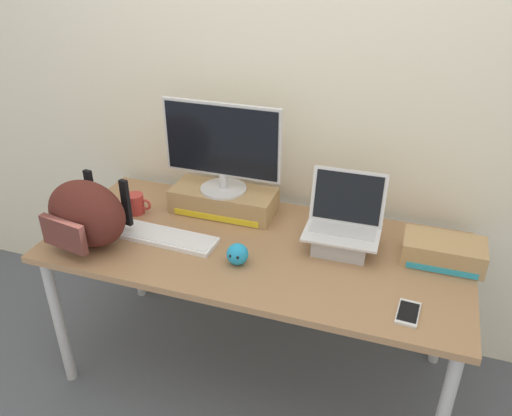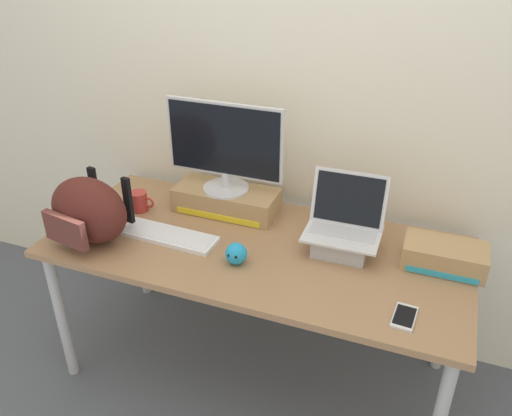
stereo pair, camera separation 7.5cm
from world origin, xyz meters
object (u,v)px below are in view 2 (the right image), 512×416
object	(u,v)px
toner_box_yellow	(226,200)
cell_phone	(404,317)
open_laptop	(343,236)
coffee_mug	(139,201)
toner_box_cyan	(444,256)
messenger_backpack	(88,211)
external_keyboard	(169,236)
desktop_monitor	(225,147)
plush_toy	(236,254)

from	to	relation	value
toner_box_yellow	cell_phone	world-z (taller)	toner_box_yellow
open_laptop	coffee_mug	world-z (taller)	open_laptop
toner_box_cyan	cell_phone	bearing A→B (deg)	-105.55
messenger_backpack	toner_box_yellow	bearing A→B (deg)	54.96
toner_box_yellow	coffee_mug	size ratio (longest dim) A/B	3.96
open_laptop	external_keyboard	size ratio (longest dim) A/B	0.71
coffee_mug	cell_phone	xyz separation A→B (m)	(1.28, -0.33, -0.04)
open_laptop	coffee_mug	bearing A→B (deg)	179.94
desktop_monitor	open_laptop	size ratio (longest dim) A/B	1.74
cell_phone	plush_toy	bearing A→B (deg)	175.51
messenger_backpack	coffee_mug	distance (m)	0.32
coffee_mug	cell_phone	distance (m)	1.33
external_keyboard	messenger_backpack	size ratio (longest dim) A/B	1.10
toner_box_yellow	toner_box_cyan	world-z (taller)	toner_box_yellow
toner_box_yellow	plush_toy	world-z (taller)	toner_box_yellow
coffee_mug	plush_toy	size ratio (longest dim) A/B	1.39
desktop_monitor	toner_box_cyan	world-z (taller)	desktop_monitor
toner_box_cyan	messenger_backpack	bearing A→B (deg)	-166.83
desktop_monitor	toner_box_cyan	distance (m)	1.04
open_laptop	cell_phone	distance (m)	0.47
desktop_monitor	external_keyboard	xyz separation A→B (m)	(-0.14, -0.32, -0.32)
cell_phone	toner_box_cyan	size ratio (longest dim) A/B	0.45
desktop_monitor	plush_toy	bearing A→B (deg)	-61.24
external_keyboard	cell_phone	size ratio (longest dim) A/B	3.13
desktop_monitor	external_keyboard	distance (m)	0.47
toner_box_yellow	open_laptop	bearing A→B (deg)	-12.53
open_laptop	external_keyboard	world-z (taller)	open_laptop
toner_box_yellow	external_keyboard	size ratio (longest dim) A/B	1.10
toner_box_yellow	open_laptop	xyz separation A→B (m)	(0.59, -0.13, 0.01)
desktop_monitor	external_keyboard	world-z (taller)	desktop_monitor
cell_phone	external_keyboard	bearing A→B (deg)	174.59
coffee_mug	toner_box_cyan	bearing A→B (deg)	1.70
desktop_monitor	external_keyboard	size ratio (longest dim) A/B	1.24
desktop_monitor	cell_phone	size ratio (longest dim) A/B	3.88
messenger_backpack	toner_box_cyan	xyz separation A→B (m)	(1.44, 0.34, -0.09)
toner_box_cyan	plush_toy	bearing A→B (deg)	-160.55
messenger_backpack	cell_phone	bearing A→B (deg)	8.17
external_keyboard	plush_toy	xyz separation A→B (m)	(0.35, -0.07, 0.03)
messenger_backpack	toner_box_cyan	world-z (taller)	messenger_backpack
toner_box_cyan	toner_box_yellow	bearing A→B (deg)	173.92
messenger_backpack	external_keyboard	bearing A→B (deg)	32.56
open_laptop	coffee_mug	distance (m)	0.98
messenger_backpack	coffee_mug	xyz separation A→B (m)	(0.05, 0.30, -0.09)
cell_phone	messenger_backpack	bearing A→B (deg)	-177.97
messenger_backpack	plush_toy	distance (m)	0.66
desktop_monitor	messenger_backpack	size ratio (longest dim) A/B	1.37
messenger_backpack	coffee_mug	bearing A→B (deg)	89.68
external_keyboard	cell_phone	xyz separation A→B (m)	(1.03, -0.17, -0.01)
toner_box_yellow	cell_phone	xyz separation A→B (m)	(0.89, -0.48, -0.05)
coffee_mug	cell_phone	size ratio (longest dim) A/B	0.87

